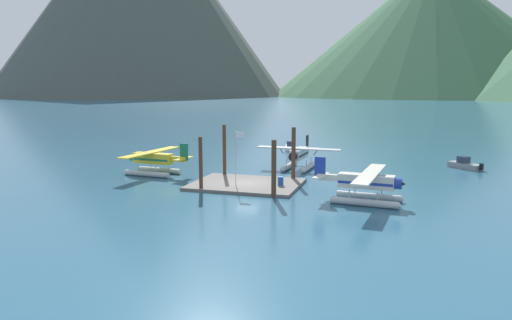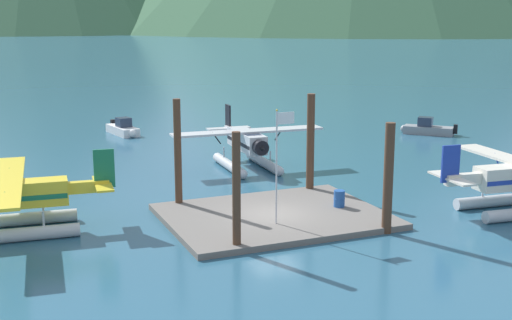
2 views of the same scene
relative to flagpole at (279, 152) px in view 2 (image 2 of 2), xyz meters
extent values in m
plane|color=#285670|center=(0.47, 1.57, -3.80)|extent=(1200.00, 1200.00, 0.00)
cube|color=#66605B|center=(0.47, 1.57, -3.65)|extent=(10.91, 8.49, 0.30)
cylinder|color=#4C3323|center=(-2.99, -2.08, -1.14)|extent=(0.37, 0.37, 5.32)
cylinder|color=#4C3323|center=(4.48, -2.54, -1.14)|extent=(0.46, 0.46, 5.33)
cylinder|color=#4C3323|center=(-3.41, 5.45, -0.84)|extent=(0.40, 0.40, 5.91)
cylinder|color=#4C3323|center=(4.52, 5.47, -0.89)|extent=(0.45, 0.45, 5.82)
cylinder|color=silver|center=(-0.13, 0.00, -0.76)|extent=(0.08, 0.08, 5.48)
cube|color=white|center=(0.32, 0.00, 1.63)|extent=(0.90, 0.03, 0.56)
sphere|color=gold|center=(-0.13, 0.00, 2.03)|extent=(0.10, 0.10, 0.10)
cylinder|color=#1E4C99|center=(4.14, 1.37, -3.06)|extent=(0.58, 0.58, 0.88)
torus|color=#1E4C99|center=(4.14, 1.37, -3.06)|extent=(0.62, 0.62, 0.04)
cylinder|color=#B7BABF|center=(4.81, 12.85, -3.48)|extent=(0.93, 5.63, 0.64)
sphere|color=#B7BABF|center=(4.67, 10.05, -3.48)|extent=(0.64, 0.64, 0.64)
cylinder|color=#B7BABF|center=(2.31, 12.98, -3.48)|extent=(0.93, 5.63, 0.64)
sphere|color=#B7BABF|center=(2.17, 10.18, -3.48)|extent=(0.64, 0.64, 0.64)
cylinder|color=#B7BABF|center=(4.75, 11.65, -2.81)|extent=(0.10, 0.10, 0.70)
cylinder|color=#B7BABF|center=(4.87, 14.05, -2.81)|extent=(0.10, 0.10, 0.70)
cylinder|color=#B7BABF|center=(2.25, 11.78, -2.81)|extent=(0.10, 0.10, 0.70)
cylinder|color=#B7BABF|center=(2.38, 14.18, -2.81)|extent=(0.10, 0.10, 0.70)
cube|color=silver|center=(3.56, 12.91, -1.86)|extent=(1.49, 4.86, 1.20)
cube|color=black|center=(3.56, 12.91, -1.96)|extent=(1.50, 4.76, 0.24)
cube|color=#283347|center=(3.51, 11.83, -1.53)|extent=(1.11, 1.15, 0.56)
cube|color=silver|center=(3.55, 12.61, -1.19)|extent=(10.46, 1.94, 0.14)
cylinder|color=black|center=(5.74, 12.50, -1.52)|extent=(0.63, 0.11, 0.84)
cylinder|color=black|center=(1.35, 12.73, -1.52)|extent=(0.63, 0.11, 0.84)
cylinder|color=black|center=(3.42, 10.22, -1.86)|extent=(0.99, 0.65, 0.96)
cone|color=black|center=(3.40, 9.77, -1.86)|extent=(0.38, 0.37, 0.36)
cube|color=silver|center=(3.73, 16.16, -1.76)|extent=(0.55, 2.22, 0.56)
cube|color=black|center=(3.78, 17.06, -0.91)|extent=(0.17, 1.00, 1.90)
cube|color=silver|center=(3.77, 16.96, -1.66)|extent=(3.24, 0.97, 0.10)
cylinder|color=#B7BABF|center=(-11.85, 2.94, -3.48)|extent=(5.64, 1.15, 0.64)
cylinder|color=#B7BABF|center=(-11.62, 5.43, -3.48)|extent=(5.64, 1.15, 0.64)
cylinder|color=#B7BABF|center=(-10.65, 2.83, -2.81)|extent=(0.10, 0.10, 0.70)
cylinder|color=#B7BABF|center=(-10.42, 5.32, -2.81)|extent=(0.10, 0.10, 0.70)
cube|color=yellow|center=(-11.73, 4.19, -1.86)|extent=(4.89, 1.67, 1.20)
cube|color=#196B47|center=(-11.73, 4.19, -1.96)|extent=(4.80, 1.69, 0.24)
cube|color=yellow|center=(-12.03, 4.22, -1.19)|extent=(2.35, 10.48, 0.14)
cylinder|color=#196B47|center=(-12.23, 2.02, -1.52)|extent=(0.14, 0.63, 0.84)
cylinder|color=#196B47|center=(-11.83, 6.41, -1.52)|extent=(0.14, 0.63, 0.84)
cube|color=yellow|center=(-8.50, 3.89, -1.76)|extent=(2.23, 0.64, 0.56)
cube|color=#196B47|center=(-7.60, 3.81, -0.91)|extent=(1.01, 0.21, 1.90)
cube|color=yellow|center=(-7.70, 3.82, -1.66)|extent=(1.09, 3.26, 0.10)
cylinder|color=#B7BABF|center=(12.86, -1.02, -3.48)|extent=(5.64, 1.17, 0.64)
cylinder|color=#B7BABF|center=(11.67, -0.90, -2.81)|extent=(0.10, 0.10, 0.70)
cylinder|color=#1E389E|center=(13.25, -0.10, -1.52)|extent=(0.14, 0.63, 0.84)
cube|color=silver|center=(9.51, -1.95, -1.76)|extent=(2.23, 0.65, 0.56)
cube|color=#1E389E|center=(8.61, -1.86, -0.91)|extent=(1.01, 0.22, 1.90)
cube|color=silver|center=(8.71, -1.87, -1.66)|extent=(1.10, 3.26, 0.10)
cube|color=gray|center=(23.31, 19.26, -3.45)|extent=(4.01, 4.05, 0.70)
sphere|color=gray|center=(21.84, 20.77, -3.45)|extent=(0.70, 0.70, 0.70)
cube|color=#283347|center=(23.10, 19.48, -2.70)|extent=(1.63, 1.63, 0.80)
cube|color=black|center=(24.90, 17.63, -3.20)|extent=(0.48, 0.48, 0.80)
cube|color=silver|center=(-1.37, 29.71, -3.45)|extent=(2.22, 4.40, 0.70)
sphere|color=silver|center=(-0.99, 27.65, -3.45)|extent=(0.70, 0.70, 0.70)
cube|color=#283347|center=(-1.31, 29.42, -2.70)|extent=(1.30, 1.38, 0.80)
cube|color=black|center=(-1.77, 31.96, -3.20)|extent=(0.41, 0.38, 0.80)
camera|label=1|loc=(15.38, -43.52, 6.29)|focal=33.02mm
camera|label=2|loc=(-13.15, -28.41, 6.34)|focal=47.25mm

